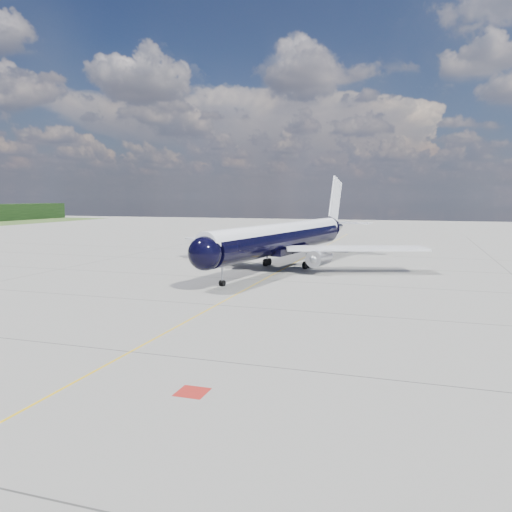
% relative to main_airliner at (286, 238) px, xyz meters
% --- Properties ---
extents(ground, '(320.00, 320.00, 0.00)m').
position_rel_main_airliner_xyz_m(ground, '(0.07, -6.70, -4.31)').
color(ground, gray).
rests_on(ground, ground).
extents(taxiway_centerline, '(0.16, 160.00, 0.01)m').
position_rel_main_airliner_xyz_m(taxiway_centerline, '(0.07, -11.70, -4.31)').
color(taxiway_centerline, '#E7B10C').
rests_on(taxiway_centerline, ground).
extents(red_marking, '(1.60, 1.60, 0.01)m').
position_rel_main_airliner_xyz_m(red_marking, '(6.87, -46.70, -4.31)').
color(red_marking, maroon).
rests_on(red_marking, ground).
extents(main_airliner, '(38.89, 47.85, 13.89)m').
position_rel_main_airliner_xyz_m(main_airliner, '(0.00, 0.00, 0.00)').
color(main_airliner, black).
rests_on(main_airliner, ground).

